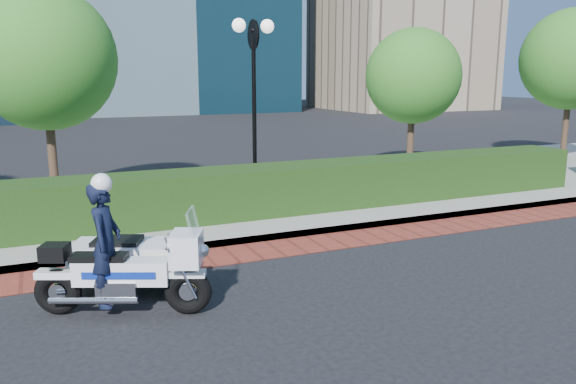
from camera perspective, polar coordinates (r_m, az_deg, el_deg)
name	(u,v)px	position (r m, az deg, el deg)	size (l,w,h in m)	color
ground	(312,276)	(8.88, 2.49, -8.50)	(120.00, 120.00, 0.00)	black
brick_strip	(276,249)	(10.17, -1.27, -5.79)	(60.00, 1.00, 0.01)	maroon
sidewalk	(207,197)	(14.28, -8.23, -0.49)	(60.00, 8.00, 0.15)	gray
hedge_main	(237,192)	(11.91, -5.17, -0.03)	(18.00, 1.20, 1.00)	black
lamppost	(254,80)	(13.51, -3.49, 11.25)	(1.02, 0.70, 4.21)	black
tree_b	(44,59)	(13.96, -23.53, 12.29)	(3.20, 3.20, 4.89)	#332319
tree_c	(413,76)	(17.30, 12.60, 11.39)	(2.80, 2.80, 4.30)	#332319
tree_d	(572,59)	(21.78, 26.91, 11.93)	(3.40, 3.40, 5.16)	#332319
police_motorcycle	(122,259)	(7.95, -16.55, -6.54)	(2.20, 2.07, 1.88)	black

